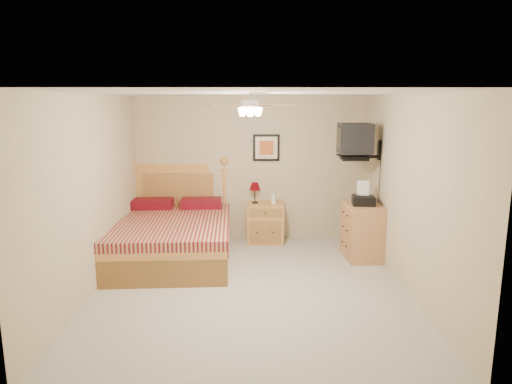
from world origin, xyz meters
TOP-DOWN VIEW (x-y plane):
  - floor at (0.00, 0.00)m, footprint 4.50×4.50m
  - ceiling at (0.00, 0.00)m, footprint 4.00×4.50m
  - wall_back at (0.00, 2.25)m, footprint 4.00×0.04m
  - wall_front at (0.00, -2.25)m, footprint 4.00×0.04m
  - wall_left at (-2.00, 0.00)m, footprint 0.04×4.50m
  - wall_right at (2.00, 0.00)m, footprint 0.04×4.50m
  - bed at (-1.22, 1.12)m, footprint 1.84×2.36m
  - nightstand at (0.26, 2.00)m, footprint 0.65×0.50m
  - table_lamp at (0.07, 2.06)m, footprint 0.23×0.23m
  - lotion_bottle at (0.39, 1.95)m, footprint 0.10×0.10m
  - framed_picture at (0.27, 2.23)m, footprint 0.46×0.04m
  - dresser at (1.73, 1.16)m, footprint 0.53×0.75m
  - fax_machine at (1.71, 1.11)m, footprint 0.37×0.39m
  - magazine_lower at (1.65, 1.37)m, footprint 0.22×0.28m
  - magazine_upper at (1.66, 1.38)m, footprint 0.23×0.28m
  - wall_tv at (1.75, 1.34)m, footprint 0.56×0.46m
  - ceiling_fan at (0.00, -0.20)m, footprint 1.14×1.14m

SIDE VIEW (x-z plane):
  - floor at x=0.00m, z-range 0.00..0.00m
  - nightstand at x=0.26m, z-range 0.00..0.68m
  - dresser at x=1.73m, z-range 0.00..0.86m
  - bed at x=-1.22m, z-range 0.00..1.49m
  - lotion_bottle at x=0.39m, z-range 0.68..0.89m
  - table_lamp at x=0.07m, z-range 0.68..1.04m
  - magazine_lower at x=1.65m, z-range 0.86..0.88m
  - magazine_upper at x=1.66m, z-range 0.88..0.90m
  - fax_machine at x=1.71m, z-range 0.86..1.21m
  - wall_back at x=0.00m, z-range 0.00..2.50m
  - wall_front at x=0.00m, z-range 0.00..2.50m
  - wall_left at x=-2.00m, z-range 0.00..2.50m
  - wall_right at x=2.00m, z-range 0.00..2.50m
  - framed_picture at x=0.27m, z-range 1.39..1.85m
  - wall_tv at x=1.75m, z-range 1.52..2.10m
  - ceiling_fan at x=0.00m, z-range 2.22..2.50m
  - ceiling at x=0.00m, z-range 2.48..2.52m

